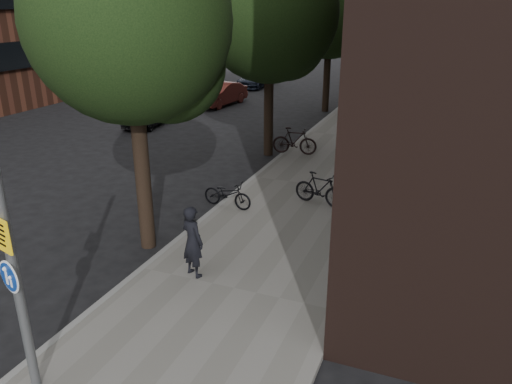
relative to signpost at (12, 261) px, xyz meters
The scene contains 14 objects.
sidewalk 10.73m from the signpost, 80.62° to the left, with size 4.50×60.00×0.12m, color slate.
curb_edge 10.61m from the signpost, 92.98° to the left, with size 0.15×60.00×0.13m, color slate.
street_tree_near 5.84m from the signpost, 102.07° to the left, with size 4.40×4.40×7.50m.
street_tree_mid 13.83m from the signpost, 94.53° to the left, with size 5.00×5.00×7.80m.
street_tree_far 22.70m from the signpost, 92.72° to the left, with size 5.00×5.00×7.80m.
signpost is the anchor object (origin of this frame).
pedestrian 4.16m from the signpost, 80.09° to the left, with size 0.58×0.38×1.60m, color black.
parked_bike_facade_near 10.59m from the signpost, 70.65° to the left, with size 0.53×1.52×0.80m, color black.
parked_bike_facade_far 9.22m from the signpost, 76.24° to the left, with size 0.45×1.59×0.96m, color black.
parked_bike_curb_near 7.82m from the signpost, 91.87° to the left, with size 0.53×1.53×0.80m, color black.
parked_bike_curb_far 13.55m from the signpost, 90.38° to the left, with size 0.49×1.73×1.04m, color black.
parked_car_near 18.07m from the signpost, 117.45° to the left, with size 1.45×3.61×1.23m, color black.
parked_car_mid 22.98m from the signpost, 108.37° to the left, with size 1.37×3.92×1.29m, color maroon.
parked_car_far 29.83m from the signpost, 105.10° to the left, with size 1.70×4.17×1.21m, color #1C2332.
Camera 1 is at (3.99, -4.81, 5.69)m, focal length 35.00 mm.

